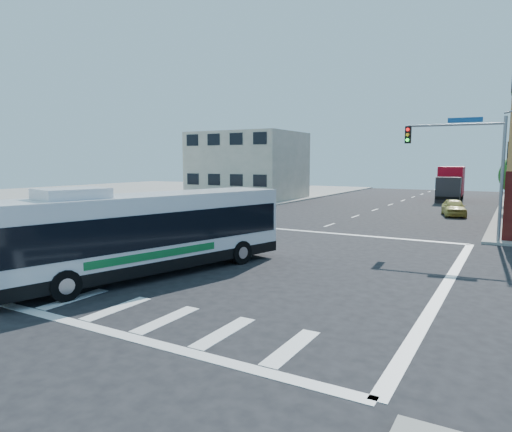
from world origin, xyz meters
The scene contains 7 objects.
ground centered at (0.00, 0.00, 0.00)m, with size 120.00×120.00×0.00m, color black.
sidewalk_nw centered at (-35.00, 35.00, 0.07)m, with size 50.00×50.00×0.15m, color gray.
building_west centered at (-17.02, 29.98, 4.01)m, with size 12.06×10.06×8.00m.
signal_mast_ne centered at (9.08, 10.62, 4.98)m, with size 7.91×1.13×8.07m.
transit_bus centered at (-1.15, -4.24, 1.77)m, with size 5.77×12.45×3.61m.
box_truck centered at (4.78, 39.50, 1.92)m, with size 3.03×8.90×3.95m.
parked_car centered at (7.02, 23.58, 0.71)m, with size 1.68×4.18×1.43m, color #C3B850.
Camera 1 is at (11.58, -17.73, 4.54)m, focal length 32.00 mm.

